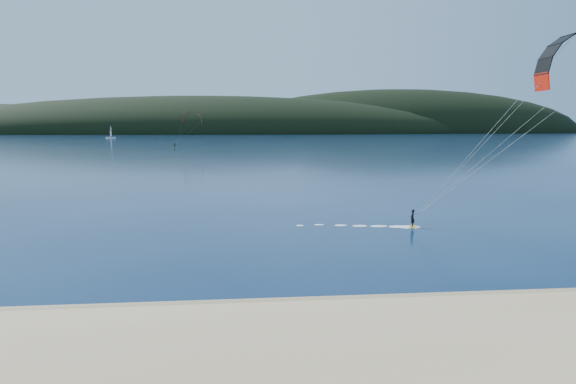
{
  "coord_description": "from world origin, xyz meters",
  "views": [
    {
      "loc": [
        -1.3,
        -18.13,
        8.76
      ],
      "look_at": [
        1.38,
        10.0,
        5.0
      ],
      "focal_mm": 30.25,
      "sensor_mm": 36.0,
      "label": 1
    }
  ],
  "objects": [
    {
      "name": "kitesurfer_near",
      "position": [
        23.71,
        17.44,
        12.05
      ],
      "size": [
        25.03,
        8.54,
        16.52
      ],
      "color": "gold",
      "rests_on": "ground"
    },
    {
      "name": "wet_sand",
      "position": [
        0.0,
        4.5,
        0.05
      ],
      "size": [
        220.0,
        2.5,
        0.1
      ],
      "color": "#947C56",
      "rests_on": "ground"
    },
    {
      "name": "headland",
      "position": [
        0.63,
        745.28,
        0.0
      ],
      "size": [
        1200.0,
        310.0,
        140.0
      ],
      "color": "black",
      "rests_on": "ground"
    },
    {
      "name": "ground",
      "position": [
        0.0,
        0.0,
        0.0
      ],
      "size": [
        1800.0,
        1800.0,
        0.0
      ],
      "primitive_type": "plane",
      "color": "#071A38",
      "rests_on": "ground"
    },
    {
      "name": "sailboat",
      "position": [
        -108.02,
        393.21,
        0.79
      ],
      "size": [
        7.74,
        4.78,
        10.77
      ],
      "color": "white",
      "rests_on": "ground"
    },
    {
      "name": "kitesurfer_far",
      "position": [
        -22.3,
        193.57,
        11.21
      ],
      "size": [
        13.56,
        6.75,
        14.32
      ],
      "color": "gold",
      "rests_on": "ground"
    }
  ]
}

